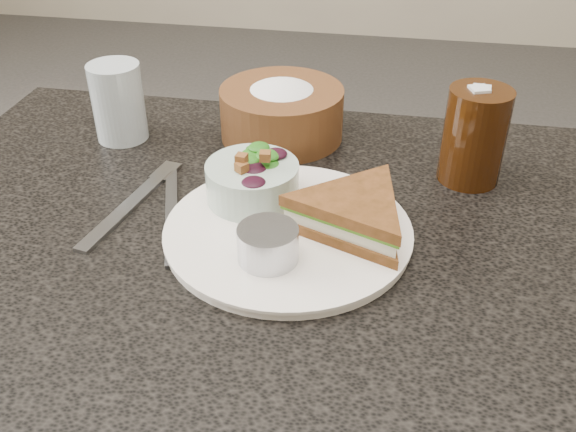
% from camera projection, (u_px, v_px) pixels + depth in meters
% --- Properties ---
extents(dining_table, '(1.00, 0.70, 0.75)m').
position_uv_depth(dining_table, '(272.00, 418.00, 1.01)').
color(dining_table, black).
rests_on(dining_table, floor).
extents(dinner_plate, '(0.30, 0.30, 0.01)m').
position_uv_depth(dinner_plate, '(288.00, 232.00, 0.78)').
color(dinner_plate, white).
rests_on(dinner_plate, dining_table).
extents(sandwich, '(0.23, 0.23, 0.05)m').
position_uv_depth(sandwich, '(354.00, 214.00, 0.76)').
color(sandwich, brown).
rests_on(sandwich, dinner_plate).
extents(salad_bowl, '(0.15, 0.15, 0.07)m').
position_uv_depth(salad_bowl, '(252.00, 176.00, 0.81)').
color(salad_bowl, '#A4BCAF').
rests_on(salad_bowl, dinner_plate).
extents(dressing_ramekin, '(0.09, 0.09, 0.04)m').
position_uv_depth(dressing_ramekin, '(268.00, 244.00, 0.71)').
color(dressing_ramekin, '#ACAEB7').
rests_on(dressing_ramekin, dinner_plate).
extents(orange_wedge, '(0.08, 0.08, 0.03)m').
position_uv_depth(orange_wedge, '(291.00, 198.00, 0.81)').
color(orange_wedge, orange).
rests_on(orange_wedge, dinner_plate).
extents(fork, '(0.06, 0.20, 0.01)m').
position_uv_depth(fork, '(127.00, 208.00, 0.83)').
color(fork, '#949496').
rests_on(fork, dining_table).
extents(knife, '(0.09, 0.22, 0.00)m').
position_uv_depth(knife, '(171.00, 211.00, 0.82)').
color(knife, gray).
rests_on(knife, dining_table).
extents(bread_basket, '(0.22, 0.22, 0.11)m').
position_uv_depth(bread_basket, '(282.00, 105.00, 0.97)').
color(bread_basket, brown).
rests_on(bread_basket, dining_table).
extents(cola_glass, '(0.11, 0.11, 0.14)m').
position_uv_depth(cola_glass, '(475.00, 132.00, 0.86)').
color(cola_glass, black).
rests_on(cola_glass, dining_table).
extents(water_glass, '(0.10, 0.10, 0.12)m').
position_uv_depth(water_glass, '(118.00, 102.00, 0.97)').
color(water_glass, '#A9B7BE').
rests_on(water_glass, dining_table).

